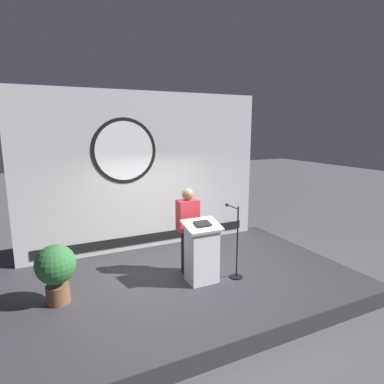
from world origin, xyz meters
TOP-DOWN VIEW (x-y plane):
  - ground_plane at (0.00, 0.00)m, footprint 40.00×40.00m
  - stage_platform at (0.00, 0.00)m, footprint 6.40×4.00m
  - banner_display at (-0.02, 1.85)m, footprint 5.57×0.12m
  - podium at (0.29, -0.28)m, footprint 0.64×0.50m
  - speaker_person at (0.24, 0.20)m, footprint 0.40×0.26m
  - microphone_stand at (0.94, -0.38)m, footprint 0.24×0.54m
  - potted_plant at (-2.11, 0.06)m, footprint 0.62×0.62m

SIDE VIEW (x-z plane):
  - ground_plane at x=0.00m, z-range 0.00..0.00m
  - stage_platform at x=0.00m, z-range 0.00..0.30m
  - microphone_stand at x=0.94m, z-range 0.09..1.45m
  - podium at x=0.29m, z-range 0.28..1.42m
  - potted_plant at x=-2.11m, z-range 0.40..1.36m
  - speaker_person at x=0.24m, z-range 0.32..1.96m
  - banner_display at x=-0.02m, z-range 0.30..3.82m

